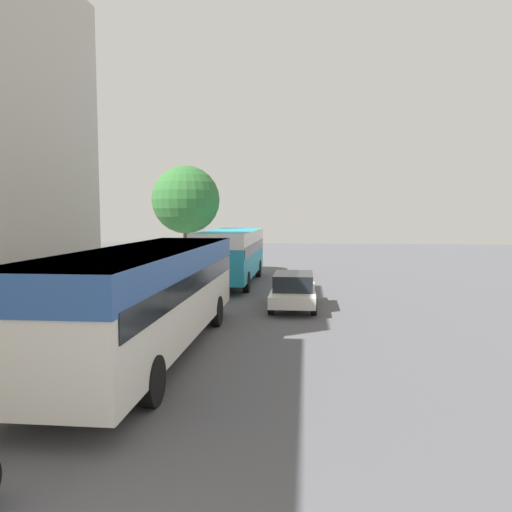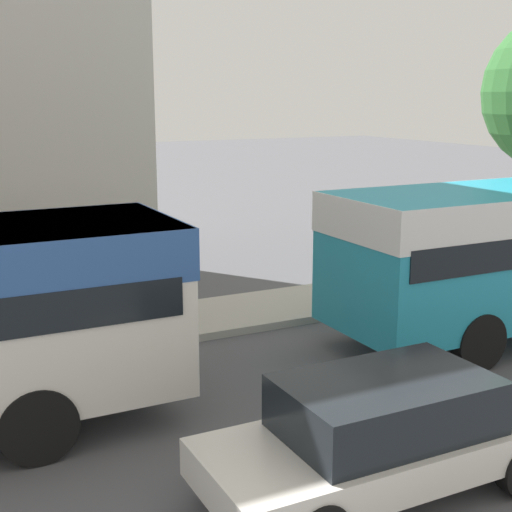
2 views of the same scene
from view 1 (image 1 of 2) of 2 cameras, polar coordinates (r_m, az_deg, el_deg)
The scene contains 5 objects.
bus_lead at distance 13.43m, azimuth -12.16°, elevation -3.27°, with size 2.61×11.30×2.83m.
bus_following at distance 26.54m, azimuth -2.81°, elevation 0.81°, with size 2.58×9.48×2.84m.
car_crossing at distance 19.82m, azimuth 4.30°, elevation -3.86°, with size 1.80×4.38×1.38m.
pedestrian_near_curb at distance 17.12m, azimuth -22.07°, elevation -4.40°, with size 0.37×0.37×1.81m.
street_tree at distance 31.11m, azimuth -8.02°, elevation 6.36°, with size 4.16×4.16×6.52m.
Camera 1 is at (2.19, -2.79, 3.73)m, focal length 35.00 mm.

